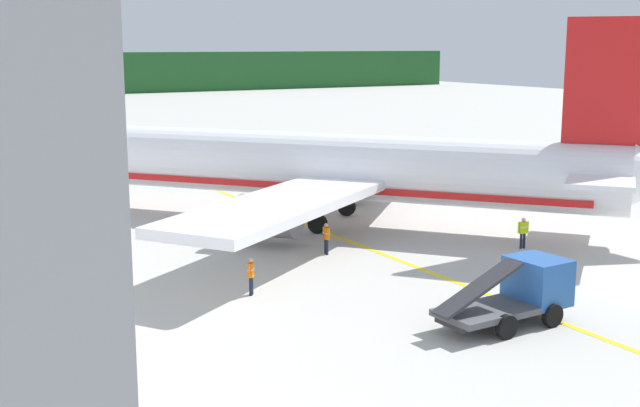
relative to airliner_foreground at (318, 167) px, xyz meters
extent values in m
cube|color=#B7B5AD|center=(5.80, 28.85, -3.49)|extent=(240.00, 320.00, 0.20)
cube|color=#1E5123|center=(5.80, 137.74, 1.00)|extent=(216.00, 6.00, 8.78)
cylinder|color=white|center=(-0.36, 0.44, 0.11)|extent=(26.02, 30.05, 3.80)
cone|color=white|center=(-12.69, 15.16, 0.11)|extent=(4.31, 4.16, 3.61)
cube|color=#192333|center=(-11.27, 13.47, 0.96)|extent=(4.02, 3.91, 0.60)
cube|color=white|center=(-6.09, -6.96, -0.56)|extent=(15.96, 12.91, 0.50)
cylinder|color=slate|center=(-5.15, -3.82, -1.76)|extent=(3.74, 3.87, 2.20)
cube|color=white|center=(7.93, 4.77, -0.56)|extent=(14.58, 14.83, 0.50)
cylinder|color=slate|center=(4.67, 4.39, -1.76)|extent=(3.74, 3.87, 2.20)
cube|color=red|center=(10.22, -12.22, 5.26)|extent=(3.10, 3.61, 6.50)
cube|color=white|center=(10.22, -12.22, 0.51)|extent=(10.03, 9.13, 0.24)
cube|color=red|center=(-0.36, 0.44, -0.94)|extent=(23.56, 27.17, 0.36)
cylinder|color=black|center=(-9.14, 10.93, -2.84)|extent=(0.97, 1.07, 1.10)
cylinder|color=gray|center=(-9.14, 10.93, -2.04)|extent=(0.20, 0.20, 0.50)
cylinder|color=black|center=(-1.40, -2.38, -2.84)|extent=(0.97, 1.07, 1.10)
cylinder|color=gray|center=(-1.40, -2.38, -2.04)|extent=(0.20, 0.20, 0.50)
cylinder|color=black|center=(2.59, 0.95, -2.84)|extent=(0.97, 1.07, 1.10)
cylinder|color=gray|center=(2.59, 0.95, -2.04)|extent=(0.20, 0.20, 0.50)
cone|color=white|center=(-0.98, 47.55, -0.44)|extent=(3.25, 3.65, 3.05)
cube|color=#192333|center=(-2.60, 46.64, 0.28)|extent=(3.10, 3.37, 0.51)
cylinder|color=black|center=(-5.05, 45.28, -2.93)|extent=(0.95, 0.71, 0.93)
cylinder|color=gray|center=(-5.05, 45.28, -2.25)|extent=(0.17, 0.17, 0.42)
cone|color=white|center=(2.92, 94.94, -0.34)|extent=(3.50, 3.50, 2.52)
cube|color=white|center=(0.89, 79.58, -1.18)|extent=(11.90, 11.03, 0.39)
cylinder|color=slate|center=(-1.67, 79.65, -2.11)|extent=(2.84, 3.03, 1.72)
cube|color=#F2B20C|center=(1.54, 92.95, 3.37)|extent=(2.20, 2.98, 5.08)
cube|color=white|center=(1.54, 92.95, -0.34)|extent=(8.09, 6.71, 0.19)
cylinder|color=black|center=(-3.52, 82.19, -2.96)|extent=(0.72, 0.86, 0.86)
cylinder|color=gray|center=(-3.52, 82.19, -2.34)|extent=(0.16, 0.16, 0.39)
cone|color=white|center=(12.19, 139.45, -0.75)|extent=(3.19, 3.22, 2.73)
cube|color=#192333|center=(10.99, 138.31, -0.10)|extent=(2.99, 3.01, 0.45)
cube|color=white|center=(5.39, 123.40, -1.25)|extent=(11.56, 10.57, 0.38)
cylinder|color=slate|center=(4.94, 125.84, -2.16)|extent=(2.89, 2.87, 1.66)
cylinder|color=black|center=(9.18, 136.57, -2.98)|extent=(0.78, 0.76, 0.83)
cylinder|color=gray|center=(9.18, 136.57, -2.37)|extent=(0.15, 0.15, 0.38)
cylinder|color=black|center=(2.25, 127.23, -2.98)|extent=(0.78, 0.76, 0.83)
cylinder|color=gray|center=(2.25, 127.23, -2.37)|extent=(0.15, 0.15, 0.38)
cube|color=#2659A5|center=(-1.27, -19.43, -1.89)|extent=(1.91, 2.29, 1.80)
cube|color=#192333|center=(-0.43, -19.38, -1.53)|extent=(0.17, 1.85, 0.94)
cube|color=#4C4C51|center=(-3.98, -19.56, -2.67)|extent=(3.71, 2.37, 0.24)
cube|color=#2D2D33|center=(-4.38, -19.58, -1.69)|extent=(3.77, 1.08, 1.60)
cube|color=#262628|center=(-3.08, -19.51, -2.87)|extent=(5.48, 1.80, 0.16)
cylinder|color=black|center=(-1.63, -18.34, -2.94)|extent=(0.91, 0.32, 0.90)
cylinder|color=black|center=(-1.52, -20.54, -2.94)|extent=(0.91, 0.32, 0.90)
cylinder|color=black|center=(-4.03, -18.46, -2.94)|extent=(0.91, 0.32, 0.90)
cylinder|color=black|center=(-3.92, -20.66, -2.94)|extent=(0.91, 0.32, 0.90)
cube|color=#333338|center=(-15.99, -4.11, -3.24)|extent=(2.40, 2.40, 0.30)
cube|color=#B2B7C1|center=(-15.99, -4.11, -2.27)|extent=(2.13, 2.13, 1.64)
cube|color=#B2B7C1|center=(-15.75, -3.61, -1.60)|extent=(1.74, 1.28, 0.58)
cube|color=#333338|center=(-13.47, 4.38, -3.24)|extent=(2.32, 2.32, 0.30)
cube|color=#B2B7C1|center=(-13.47, 4.38, -2.25)|extent=(2.06, 2.06, 1.68)
cube|color=#B2B7C1|center=(-13.70, 4.87, -1.56)|extent=(1.69, 1.23, 0.57)
cylinder|color=#191E33|center=(-3.40, -6.86, -2.99)|extent=(0.14, 0.14, 0.80)
cylinder|color=#191E33|center=(-3.37, -6.68, -2.99)|extent=(0.14, 0.14, 0.80)
cube|color=orange|center=(-3.38, -6.77, -2.29)|extent=(0.27, 0.46, 0.60)
cube|color=silver|center=(-3.38, -6.77, -2.26)|extent=(0.28, 0.48, 0.06)
sphere|color=tan|center=(-3.38, -6.77, -1.88)|extent=(0.22, 0.22, 0.22)
cylinder|color=orange|center=(-3.42, -7.04, -2.26)|extent=(0.09, 0.09, 0.57)
cylinder|color=orange|center=(-3.35, -6.51, -2.26)|extent=(0.09, 0.09, 0.57)
cylinder|color=#191E33|center=(6.25, -10.81, -2.99)|extent=(0.14, 0.14, 0.81)
cylinder|color=#191E33|center=(6.07, -10.77, -2.99)|extent=(0.14, 0.14, 0.81)
cube|color=#CCE519|center=(6.16, -10.79, -2.28)|extent=(0.48, 0.32, 0.61)
cube|color=silver|center=(6.16, -10.79, -2.25)|extent=(0.49, 0.33, 0.06)
sphere|color=tan|center=(6.16, -10.79, -1.87)|extent=(0.22, 0.22, 0.22)
cylinder|color=#CCE519|center=(6.42, -10.86, -2.25)|extent=(0.09, 0.09, 0.57)
cylinder|color=#CCE519|center=(5.90, -10.73, -2.25)|extent=(0.09, 0.09, 0.57)
cylinder|color=#191E33|center=(-9.72, -11.26, -2.99)|extent=(0.14, 0.14, 0.81)
cylinder|color=#191E33|center=(-9.61, -11.12, -2.99)|extent=(0.14, 0.14, 0.81)
cube|color=orange|center=(-9.67, -11.19, -2.28)|extent=(0.44, 0.48, 0.60)
cube|color=silver|center=(-9.67, -11.19, -2.25)|extent=(0.46, 0.50, 0.06)
sphere|color=tan|center=(-9.67, -11.19, -1.87)|extent=(0.22, 0.22, 0.22)
cylinder|color=orange|center=(-9.83, -11.41, -2.25)|extent=(0.09, 0.09, 0.57)
cylinder|color=orange|center=(-9.50, -10.98, -2.25)|extent=(0.09, 0.09, 0.57)
cube|color=yellow|center=(-0.87, -4.56, -3.39)|extent=(0.30, 60.00, 0.01)
camera|label=1|loc=(-24.04, -42.18, 7.13)|focal=46.64mm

